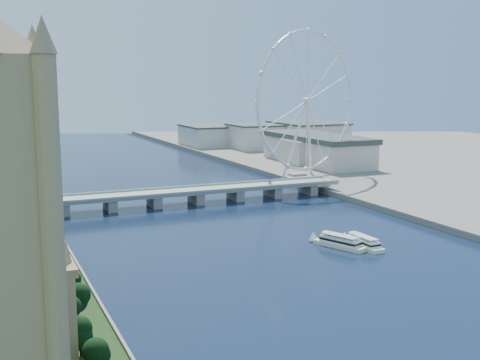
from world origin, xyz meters
TOP-DOWN VIEW (x-y plane):
  - parliament_range at (-128.00, 170.00)m, footprint 24.00×200.00m
  - westminster_bridge at (0.00, 300.00)m, footprint 220.00×22.00m
  - london_eye at (119.98, 355.08)m, footprint 113.60×39.12m
  - county_hall at (175.00, 430.00)m, footprint 54.00×144.00m
  - city_skyline at (39.22, 560.08)m, footprint 505.00×280.00m
  - tour_boat_near at (28.78, 161.64)m, footprint 19.13×32.20m
  - tour_boat_far at (39.39, 156.95)m, footprint 8.53×29.68m

SIDE VIEW (x-z plane):
  - county_hall at x=175.00m, z-range -17.50..17.50m
  - tour_boat_near at x=28.78m, z-range -3.48..3.48m
  - tour_boat_far at x=39.39m, z-range -3.25..3.25m
  - westminster_bridge at x=0.00m, z-range 1.88..11.38m
  - city_skyline at x=39.22m, z-range 0.96..32.96m
  - parliament_range at x=-128.00m, z-range -16.52..53.48m
  - london_eye at x=119.98m, z-range 5.37..129.67m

